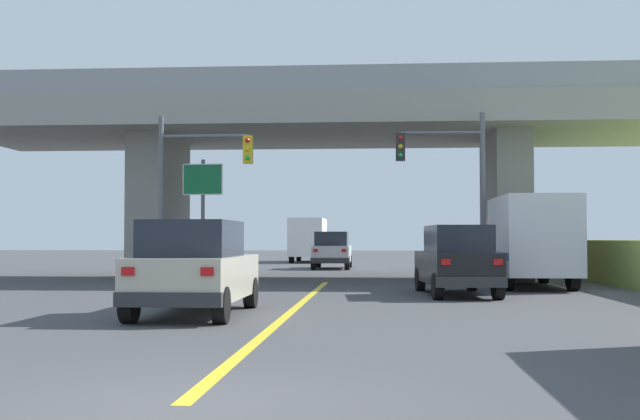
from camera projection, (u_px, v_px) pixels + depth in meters
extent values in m
plane|color=#424244|center=(330.00, 279.00, 32.40)|extent=(160.00, 160.00, 0.00)
cube|color=gray|center=(330.00, 123.00, 32.63)|extent=(29.87, 8.41, 1.17)
cube|color=gray|center=(160.00, 208.00, 33.01)|extent=(1.34, 5.05, 5.78)
cube|color=gray|center=(505.00, 207.00, 32.01)|extent=(1.34, 5.05, 5.78)
cube|color=gray|center=(323.00, 78.00, 28.63)|extent=(29.87, 0.20, 0.90)
cube|color=gray|center=(335.00, 113.00, 36.71)|extent=(29.87, 0.20, 0.90)
cube|color=yellow|center=(296.00, 308.00, 18.88)|extent=(0.20, 22.21, 0.01)
cube|color=#B7B29E|center=(196.00, 277.00, 17.21)|extent=(2.00, 4.71, 0.90)
cube|color=#1E232D|center=(193.00, 239.00, 16.89)|extent=(1.76, 2.59, 0.76)
cube|color=#2D2D30|center=(168.00, 300.00, 14.90)|extent=(2.04, 0.20, 0.28)
cube|color=red|center=(128.00, 271.00, 14.90)|extent=(0.24, 0.06, 0.16)
cube|color=red|center=(207.00, 272.00, 14.80)|extent=(0.24, 0.06, 0.16)
cylinder|color=black|center=(176.00, 292.00, 19.05)|extent=(0.26, 0.72, 0.72)
cylinder|color=black|center=(251.00, 293.00, 18.92)|extent=(0.26, 0.72, 0.72)
cylinder|color=black|center=(129.00, 305.00, 15.46)|extent=(0.26, 0.72, 0.72)
cylinder|color=black|center=(221.00, 305.00, 15.33)|extent=(0.26, 0.72, 0.72)
cube|color=black|center=(456.00, 267.00, 23.27)|extent=(2.18, 4.87, 0.90)
cube|color=#1E232D|center=(458.00, 239.00, 22.95)|extent=(1.80, 2.72, 0.76)
cube|color=#2D2D30|center=(471.00, 282.00, 20.94)|extent=(1.87, 0.34, 0.28)
cube|color=red|center=(446.00, 262.00, 20.89)|extent=(0.24, 0.08, 0.16)
cube|color=red|center=(498.00, 262.00, 20.89)|extent=(0.24, 0.08, 0.16)
cylinder|color=black|center=(420.00, 279.00, 25.07)|extent=(0.31, 0.74, 0.72)
cylinder|color=black|center=(472.00, 279.00, 25.08)|extent=(0.31, 0.74, 0.72)
cylinder|color=black|center=(438.00, 286.00, 21.43)|extent=(0.31, 0.74, 0.72)
cylinder|color=black|center=(498.00, 286.00, 21.44)|extent=(0.31, 0.74, 0.72)
cube|color=red|center=(516.00, 245.00, 29.60)|extent=(2.20, 2.00, 1.90)
cube|color=silver|center=(533.00, 236.00, 26.32)|extent=(2.31, 4.60, 2.57)
cube|color=#195999|center=(533.00, 255.00, 26.30)|extent=(2.33, 4.51, 0.24)
cylinder|color=black|center=(489.00, 271.00, 29.63)|extent=(0.30, 0.90, 0.90)
cylinder|color=black|center=(543.00, 271.00, 29.49)|extent=(0.30, 0.90, 0.90)
cylinder|color=black|center=(508.00, 276.00, 25.20)|extent=(0.30, 0.90, 0.90)
cylinder|color=black|center=(573.00, 277.00, 25.06)|extent=(0.30, 0.90, 0.90)
cube|color=silver|center=(332.00, 254.00, 43.85)|extent=(1.97, 4.68, 0.90)
cube|color=#1E232D|center=(332.00, 239.00, 43.53)|extent=(1.73, 2.57, 0.76)
cube|color=#2D2D30|center=(330.00, 261.00, 41.55)|extent=(2.01, 0.20, 0.28)
cube|color=red|center=(315.00, 250.00, 41.55)|extent=(0.24, 0.06, 0.16)
cube|color=red|center=(344.00, 251.00, 41.45)|extent=(0.24, 0.06, 0.16)
cylinder|color=black|center=(319.00, 261.00, 45.68)|extent=(0.26, 0.72, 0.72)
cylinder|color=black|center=(349.00, 261.00, 45.55)|extent=(0.26, 0.72, 0.72)
cylinder|color=black|center=(314.00, 263.00, 42.11)|extent=(0.26, 0.72, 0.72)
cylinder|color=black|center=(347.00, 263.00, 41.98)|extent=(0.26, 0.72, 0.72)
cylinder|color=#56595E|center=(483.00, 199.00, 27.34)|extent=(0.18, 0.18, 5.97)
cylinder|color=#56595E|center=(441.00, 133.00, 27.53)|extent=(2.80, 0.12, 0.12)
cube|color=#232326|center=(400.00, 147.00, 27.61)|extent=(0.32, 0.26, 0.96)
sphere|color=red|center=(400.00, 138.00, 27.47)|extent=(0.16, 0.16, 0.16)
sphere|color=gold|center=(400.00, 147.00, 27.46)|extent=(0.16, 0.16, 0.16)
sphere|color=green|center=(401.00, 155.00, 27.45)|extent=(0.16, 0.16, 0.16)
cylinder|color=#56595E|center=(161.00, 201.00, 27.62)|extent=(0.18, 0.18, 5.88)
cylinder|color=#56595E|center=(204.00, 136.00, 27.60)|extent=(3.05, 0.12, 0.12)
cube|color=gold|center=(248.00, 150.00, 27.47)|extent=(0.32, 0.26, 0.96)
sphere|color=red|center=(247.00, 140.00, 27.33)|extent=(0.16, 0.16, 0.16)
sphere|color=gold|center=(247.00, 149.00, 27.32)|extent=(0.16, 0.16, 0.16)
sphere|color=green|center=(247.00, 158.00, 27.31)|extent=(0.16, 0.16, 0.16)
cylinder|color=#56595E|center=(203.00, 221.00, 29.74)|extent=(0.14, 0.14, 4.59)
cube|color=#146638|center=(203.00, 179.00, 29.74)|extent=(1.42, 0.08, 1.08)
cube|color=white|center=(203.00, 179.00, 29.73)|extent=(1.50, 0.04, 1.16)
cube|color=navy|center=(312.00, 242.00, 59.05)|extent=(2.20, 2.00, 1.90)
cube|color=white|center=(308.00, 237.00, 55.40)|extent=(2.31, 5.33, 2.59)
cube|color=#B26619|center=(308.00, 247.00, 55.38)|extent=(2.33, 5.23, 0.24)
cylinder|color=black|center=(299.00, 255.00, 59.08)|extent=(0.30, 0.90, 0.90)
cylinder|color=black|center=(326.00, 255.00, 58.94)|extent=(0.30, 0.90, 0.90)
cylinder|color=black|center=(292.00, 256.00, 54.10)|extent=(0.30, 0.90, 0.90)
cylinder|color=black|center=(321.00, 256.00, 53.96)|extent=(0.30, 0.90, 0.90)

